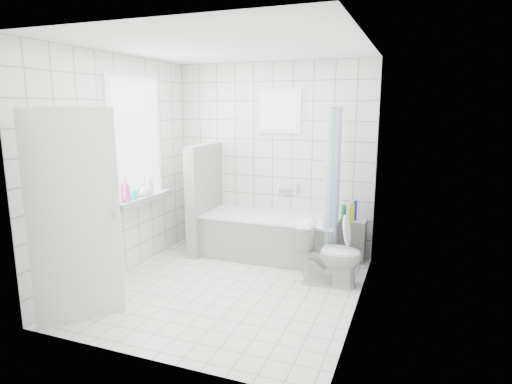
% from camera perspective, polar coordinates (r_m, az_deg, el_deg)
% --- Properties ---
extents(ground, '(3.00, 3.00, 0.00)m').
position_cam_1_polar(ground, '(4.94, -3.60, -12.62)').
color(ground, white).
rests_on(ground, ground).
extents(ceiling, '(3.00, 3.00, 0.00)m').
position_cam_1_polar(ceiling, '(4.56, -4.03, 18.80)').
color(ceiling, white).
rests_on(ceiling, ground).
extents(wall_back, '(2.80, 0.02, 2.60)m').
position_cam_1_polar(wall_back, '(5.96, 2.22, 4.52)').
color(wall_back, white).
rests_on(wall_back, ground).
extents(wall_front, '(2.80, 0.02, 2.60)m').
position_cam_1_polar(wall_front, '(3.29, -14.70, -1.41)').
color(wall_front, white).
rests_on(wall_front, ground).
extents(wall_left, '(0.02, 3.00, 2.60)m').
position_cam_1_polar(wall_left, '(5.31, -17.71, 3.15)').
color(wall_left, white).
rests_on(wall_left, ground).
extents(wall_right, '(0.02, 3.00, 2.60)m').
position_cam_1_polar(wall_right, '(4.20, 13.87, 1.32)').
color(wall_right, white).
rests_on(wall_right, ground).
extents(window_left, '(0.01, 0.90, 1.40)m').
position_cam_1_polar(window_left, '(5.49, -15.58, 6.68)').
color(window_left, white).
rests_on(window_left, wall_left).
extents(window_back, '(0.50, 0.01, 0.50)m').
position_cam_1_polar(window_back, '(5.84, 3.07, 10.77)').
color(window_back, white).
rests_on(window_back, wall_back).
extents(window_sill, '(0.18, 1.02, 0.08)m').
position_cam_1_polar(window_sill, '(5.56, -14.80, -0.93)').
color(window_sill, white).
rests_on(window_sill, wall_left).
extents(door, '(0.53, 0.65, 2.00)m').
position_cam_1_polar(door, '(4.24, -22.98, -3.30)').
color(door, silver).
rests_on(door, ground).
extents(bathtub, '(1.79, 0.77, 0.58)m').
position_cam_1_polar(bathtub, '(5.78, 2.02, -5.92)').
color(bathtub, white).
rests_on(bathtub, ground).
extents(partition_wall, '(0.15, 0.85, 1.50)m').
position_cam_1_polar(partition_wall, '(5.99, -6.85, -0.85)').
color(partition_wall, white).
rests_on(partition_wall, ground).
extents(tiled_ledge, '(0.40, 0.24, 0.55)m').
position_cam_1_polar(tiled_ledge, '(5.80, 12.37, -6.29)').
color(tiled_ledge, white).
rests_on(tiled_ledge, ground).
extents(toilet, '(0.73, 0.44, 0.73)m').
position_cam_1_polar(toilet, '(4.97, 9.83, -8.13)').
color(toilet, white).
rests_on(toilet, ground).
extents(curtain_rod, '(0.02, 0.80, 0.02)m').
position_cam_1_polar(curtain_rod, '(5.29, 10.83, 11.07)').
color(curtain_rod, silver).
rests_on(curtain_rod, wall_back).
extents(shower_curtain, '(0.14, 0.48, 1.78)m').
position_cam_1_polar(shower_curtain, '(5.24, 10.22, 1.20)').
color(shower_curtain, '#4792D3').
rests_on(shower_curtain, curtain_rod).
extents(tub_faucet, '(0.18, 0.06, 0.06)m').
position_cam_1_polar(tub_faucet, '(5.93, 4.02, 0.06)').
color(tub_faucet, silver).
rests_on(tub_faucet, wall_back).
extents(sill_bottles, '(0.18, 0.61, 0.31)m').
position_cam_1_polar(sill_bottles, '(5.46, -15.27, 0.61)').
color(sill_bottles, '#37FAEA').
rests_on(sill_bottles, window_sill).
extents(ledge_bottles, '(0.18, 0.18, 0.26)m').
position_cam_1_polar(ledge_bottles, '(5.66, 12.47, -2.60)').
color(ledge_bottles, '#1C29E5').
rests_on(ledge_bottles, tiled_ledge).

